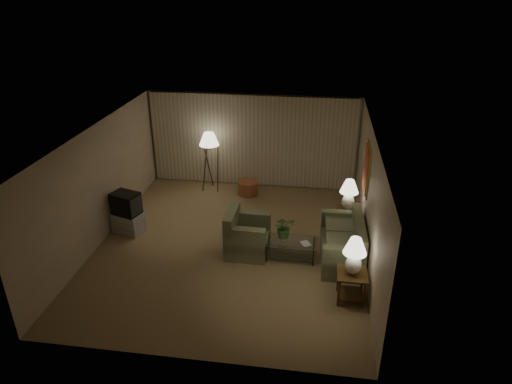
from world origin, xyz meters
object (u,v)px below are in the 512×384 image
coffee_table (291,247)px  floor_lamp (210,161)px  side_table_near (351,281)px  ottoman (248,188)px  side_table_far (347,216)px  table_lamp_near (355,253)px  tv_cabinet (128,223)px  armchair (248,236)px  sofa (342,244)px  crt_tv (126,203)px  vase (284,238)px  table_lamp_far (349,192)px

coffee_table → floor_lamp: size_ratio=0.67×
side_table_near → ottoman: bearing=121.8°
side_table_far → floor_lamp: (-3.78, 1.86, 0.49)m
table_lamp_near → tv_cabinet: 5.57m
armchair → ottoman: 3.01m
sofa → table_lamp_near: table_lamp_near is taller
crt_tv → vase: crt_tv is taller
side_table_far → table_lamp_near: bearing=-90.0°
side_table_near → table_lamp_near: table_lamp_near is taller
side_table_far → vase: bearing=-135.9°
armchair → tv_cabinet: bearing=82.2°
side_table_far → table_lamp_near: 2.68m
side_table_near → table_lamp_far: bearing=90.0°
side_table_near → crt_tv: crt_tv is taller
armchair → coffee_table: 0.98m
table_lamp_far → coffee_table: size_ratio=0.66×
floor_lamp → vase: size_ratio=11.42×
tv_cabinet → ottoman: bearing=62.4°
crt_tv → vase: (3.81, -0.57, -0.28)m
tv_cabinet → table_lamp_near: bearing=-1.7°
floor_lamp → ottoman: 1.32m
ottoman → vase: (1.29, -3.07, 0.30)m
side_table_far → ottoman: 3.19m
sofa → armchair: size_ratio=1.79×
crt_tv → side_table_far: bearing=26.2°
side_table_near → floor_lamp: (-3.78, 4.46, 0.49)m
floor_lamp → ottoman: bearing=-7.3°
armchair → tv_cabinet: (-2.99, 0.47, -0.15)m
floor_lamp → tv_cabinet: bearing=-118.2°
sofa → tv_cabinet: 5.07m
side_table_far → tv_cabinet: size_ratio=0.74×
tv_cabinet → ottoman: 3.55m
armchair → floor_lamp: 3.52m
coffee_table → vase: size_ratio=7.62×
side_table_near → side_table_far: size_ratio=1.00×
side_table_near → crt_tv: size_ratio=0.82×
coffee_table → floor_lamp: floor_lamp is taller
side_table_near → table_lamp_near: 0.63m
ottoman → vase: size_ratio=3.82×
side_table_near → table_lamp_far: 2.68m
tv_cabinet → floor_lamp: size_ratio=0.47×
table_lamp_near → side_table_far: bearing=90.0°
sofa → vase: (-1.24, -0.10, 0.11)m
crt_tv → vase: 3.86m
sofa → side_table_near: sofa is taller
table_lamp_near → ottoman: 5.15m
tv_cabinet → floor_lamp: (1.42, 2.64, 0.65)m
crt_tv → table_lamp_near: bearing=-1.7°
sofa → table_lamp_far: size_ratio=2.35×
crt_tv → table_lamp_far: bearing=26.2°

